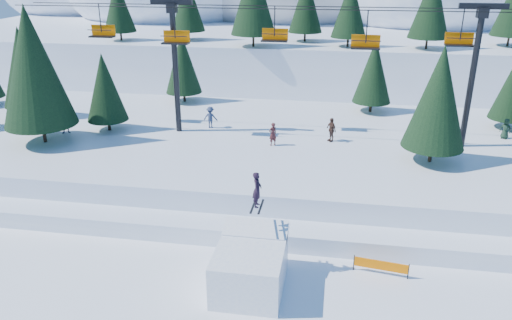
% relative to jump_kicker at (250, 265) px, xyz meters
% --- Properties ---
extents(ground, '(160.00, 160.00, 0.00)m').
position_rel_jump_kicker_xyz_m(ground, '(0.19, -1.63, -1.27)').
color(ground, white).
rests_on(ground, ground).
extents(mid_shelf, '(70.00, 22.00, 2.50)m').
position_rel_jump_kicker_xyz_m(mid_shelf, '(0.19, 16.37, -0.02)').
color(mid_shelf, white).
rests_on(mid_shelf, ground).
extents(berm, '(70.00, 6.00, 1.10)m').
position_rel_jump_kicker_xyz_m(berm, '(0.19, 6.37, -0.72)').
color(berm, white).
rests_on(berm, ground).
extents(jump_kicker, '(3.37, 4.59, 5.72)m').
position_rel_jump_kicker_xyz_m(jump_kicker, '(0.00, 0.00, 0.00)').
color(jump_kicker, white).
rests_on(jump_kicker, ground).
extents(chairlift, '(46.00, 3.21, 10.28)m').
position_rel_jump_kicker_xyz_m(chairlift, '(2.17, 16.42, 8.05)').
color(chairlift, black).
rests_on(chairlift, mid_shelf).
extents(conifer_stand, '(62.05, 17.58, 10.20)m').
position_rel_jump_kicker_xyz_m(conifer_stand, '(0.68, 16.58, 5.75)').
color(conifer_stand, black).
rests_on(conifer_stand, mid_shelf).
extents(distant_skiers, '(35.34, 5.85, 1.86)m').
position_rel_jump_kicker_xyz_m(distant_skiers, '(0.08, 16.83, 2.12)').
color(distant_skiers, '#192F21').
rests_on(distant_skiers, mid_shelf).
extents(banner_near, '(2.83, 0.46, 0.90)m').
position_rel_jump_kicker_xyz_m(banner_near, '(6.58, 2.20, -0.73)').
color(banner_near, black).
rests_on(banner_near, ground).
extents(banner_far, '(2.64, 1.14, 0.90)m').
position_rel_jump_kicker_xyz_m(banner_far, '(8.33, 4.03, -0.73)').
color(banner_far, black).
rests_on(banner_far, ground).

